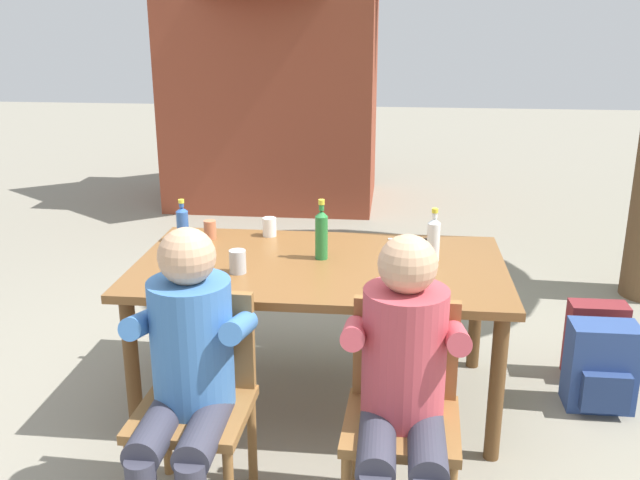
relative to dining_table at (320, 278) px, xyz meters
The scene contains 17 objects.
ground_plane 0.68m from the dining_table, ahead, with size 24.00×24.00×0.00m, color gray.
dining_table is the anchor object (origin of this frame).
chair_near_right 0.94m from the dining_table, 63.30° to the right, with size 0.46×0.46×0.87m.
chair_near_left 0.94m from the dining_table, 116.38° to the right, with size 0.45×0.45×0.87m.
person_in_white_shirt 1.02m from the dining_table, 66.23° to the right, with size 0.47×0.61×1.18m.
person_in_plaid_shirt 1.02m from the dining_table, 113.77° to the right, with size 0.47×0.61×1.18m.
bottle_green 0.22m from the dining_table, 86.67° to the left, with size 0.06×0.06×0.31m.
bottle_clear 0.60m from the dining_table, 10.15° to the left, with size 0.06×0.06×0.27m.
bottle_olive 0.53m from the dining_table, 38.76° to the right, with size 0.06×0.06×0.22m.
bottle_blue 0.84m from the dining_table, 160.64° to the left, with size 0.06×0.06×0.23m.
cup_steel 0.44m from the dining_table, 154.77° to the right, with size 0.08×0.08×0.11m, color #B2B7BC.
cup_terracotta 0.73m from the dining_table, 152.59° to the left, with size 0.07×0.07×0.10m, color #BC6B47.
cup_white 0.54m from the dining_table, 128.05° to the left, with size 0.07×0.07×0.10m, color white.
table_knife 0.64m from the dining_table, 42.00° to the left, with size 0.24×0.03×0.01m.
backpack_by_near_side 1.50m from the dining_table, ahead, with size 0.33×0.26×0.45m.
backpack_by_far_side 1.60m from the dining_table, 14.51° to the left, with size 0.31×0.21×0.43m.
brick_kiosk 4.26m from the dining_table, 102.56° to the left, with size 2.39×1.70×2.63m.
Camera 1 is at (0.35, -3.29, 1.94)m, focal length 39.91 mm.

